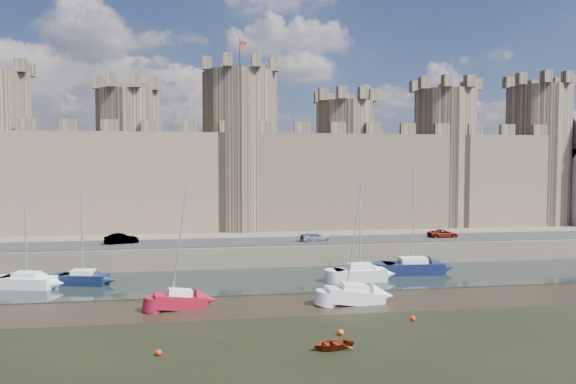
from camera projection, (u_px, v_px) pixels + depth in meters
name	position (u px, v px, depth m)	size (l,w,h in m)	color
ground	(253.00, 376.00, 28.98)	(160.00, 160.00, 0.00)	black
water_channel	(234.00, 281.00, 52.68)	(160.00, 12.00, 0.08)	black
quay	(225.00, 227.00, 88.18)	(160.00, 60.00, 2.50)	#4C443A
road	(231.00, 242.00, 62.43)	(160.00, 7.00, 0.10)	black
castle	(223.00, 167.00, 75.69)	(108.50, 11.00, 29.00)	#42382B
car_1	(121.00, 239.00, 61.16)	(1.36, 3.91, 1.29)	gray
car_2	(315.00, 237.00, 63.18)	(1.54, 3.79, 1.10)	gray
car_3	(443.00, 234.00, 66.56)	(1.80, 3.90, 1.08)	gray
sailboat_0	(27.00, 281.00, 49.50)	(5.61, 3.33, 9.83)	silver
sailboat_1	(83.00, 278.00, 50.89)	(4.98, 2.85, 9.40)	black
sailboat_2	(360.00, 273.00, 52.49)	(5.30, 2.07, 11.41)	silver
sailboat_3	(413.00, 267.00, 55.97)	(6.60, 2.91, 11.32)	#0E1532
sailboat_4	(180.00, 300.00, 42.71)	(4.62, 2.60, 10.17)	maroon
sailboat_5	(354.00, 294.00, 44.28)	(5.13, 2.25, 10.85)	silver
dinghy_4	(333.00, 344.00, 33.32)	(2.01, 0.58, 2.81)	maroon
buoy_0	(159.00, 353.00, 32.11)	(0.40, 0.40, 0.40)	red
buoy_1	(341.00, 332.00, 35.99)	(0.42, 0.42, 0.42)	#F4420A
buoy_3	(413.00, 318.00, 39.28)	(0.40, 0.40, 0.40)	red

